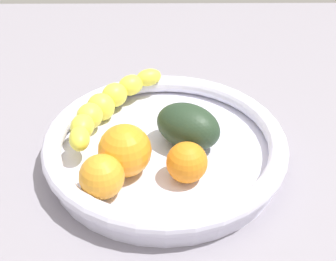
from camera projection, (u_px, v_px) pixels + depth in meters
kitchen_counter at (168, 167)px, 64.33cm from camera, size 120.00×120.00×3.00cm
fruit_bowl at (168, 146)px, 62.05cm from camera, size 33.09×33.09×4.58cm
banana_draped_left at (109, 105)px, 66.09cm from camera, size 12.92×20.25×4.67cm
orange_front at (128, 150)px, 56.47cm from camera, size 6.76×6.76×6.76cm
orange_mid_left at (105, 177)px, 53.51cm from camera, size 5.47×5.47×5.47cm
orange_mid_right at (190, 162)px, 55.83cm from camera, size 5.19×5.19×5.19cm
avocado_dark at (191, 126)px, 61.20cm from camera, size 11.22×10.35×6.12cm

